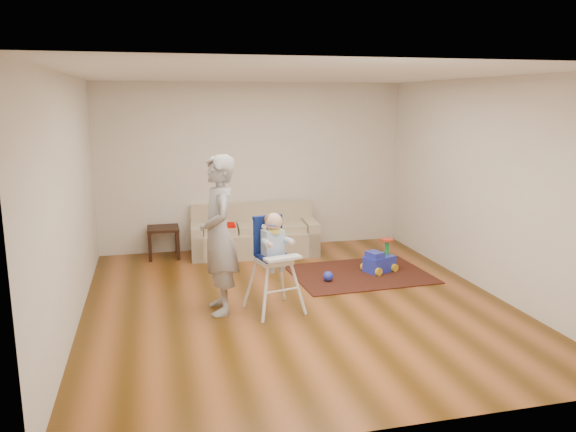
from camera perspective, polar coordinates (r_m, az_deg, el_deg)
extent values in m
plane|color=#4B2D0A|center=(6.92, 0.80, -8.80)|extent=(5.50, 5.50, 0.00)
cube|color=silver|center=(9.23, -3.51, 5.03)|extent=(5.00, 0.04, 2.70)
cube|color=silver|center=(6.42, -21.31, 1.26)|extent=(0.04, 5.50, 2.70)
cube|color=silver|center=(7.59, 19.44, 2.91)|extent=(0.04, 5.50, 2.70)
cube|color=white|center=(6.48, 0.87, 14.15)|extent=(5.00, 5.50, 0.04)
cube|color=#C70900|center=(8.80, -6.87, -0.96)|extent=(0.47, 0.32, 0.04)
cube|color=#33150F|center=(8.05, 7.31, -5.85)|extent=(1.94, 1.49, 0.02)
sphere|color=#2836C7|center=(7.65, 4.10, -6.12)|extent=(0.14, 0.14, 0.14)
cylinder|color=#2836C7|center=(6.26, -1.83, -0.98)|extent=(0.04, 0.12, 0.01)
imported|color=gray|center=(6.44, -7.04, -1.93)|extent=(0.46, 0.68, 1.83)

